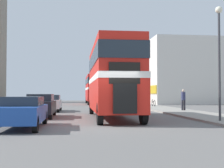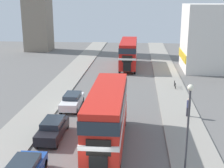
% 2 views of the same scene
% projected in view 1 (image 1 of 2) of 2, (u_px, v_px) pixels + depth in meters
% --- Properties ---
extents(ground_plane, '(120.00, 120.00, 0.00)m').
position_uv_depth(ground_plane, '(112.00, 127.00, 13.72)').
color(ground_plane, slate).
extents(double_decker_bus, '(2.42, 10.26, 4.39)m').
position_uv_depth(double_decker_bus, '(112.00, 76.00, 19.16)').
color(double_decker_bus, red).
rests_on(double_decker_bus, ground_plane).
extents(bus_distant, '(2.48, 10.97, 4.18)m').
position_uv_depth(bus_distant, '(95.00, 87.00, 46.47)').
color(bus_distant, red).
rests_on(bus_distant, ground_plane).
extents(car_parked_near, '(1.77, 4.42, 1.36)m').
position_uv_depth(car_parked_near, '(22.00, 111.00, 13.50)').
color(car_parked_near, '#1E479E').
rests_on(car_parked_near, ground_plane).
extents(car_parked_mid, '(1.67, 4.41, 1.47)m').
position_uv_depth(car_parked_mid, '(41.00, 105.00, 19.72)').
color(car_parked_mid, black).
rests_on(car_parked_mid, ground_plane).
extents(car_parked_far, '(1.68, 4.42, 1.41)m').
position_uv_depth(car_parked_far, '(51.00, 103.00, 26.65)').
color(car_parked_far, white).
rests_on(car_parked_far, ground_plane).
extents(pedestrian_walking, '(0.35, 0.35, 1.76)m').
position_uv_depth(pedestrian_walking, '(183.00, 98.00, 26.24)').
color(pedestrian_walking, '#282833').
rests_on(pedestrian_walking, sidewalk_right).
extents(bicycle_on_pavement, '(0.05, 1.76, 0.78)m').
position_uv_depth(bicycle_on_pavement, '(154.00, 103.00, 35.63)').
color(bicycle_on_pavement, black).
rests_on(bicycle_on_pavement, sidewalk_right).
extents(street_lamp, '(0.36, 0.36, 5.86)m').
position_uv_depth(street_lamp, '(219.00, 46.00, 15.95)').
color(street_lamp, '#38383D').
rests_on(street_lamp, sidewalk_right).
extents(shop_building_block, '(16.64, 8.09, 9.74)m').
position_uv_depth(shop_building_block, '(203.00, 72.00, 47.66)').
color(shop_building_block, silver).
rests_on(shop_building_block, ground_plane).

